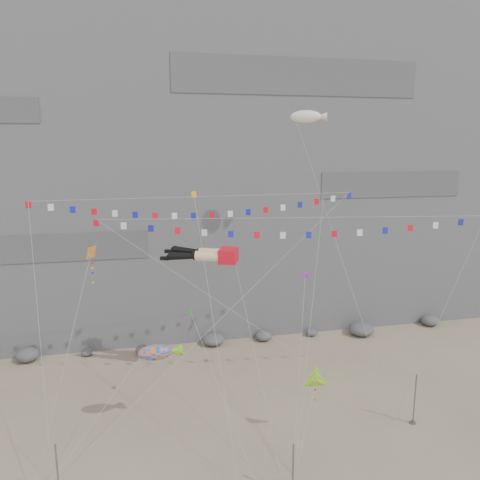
# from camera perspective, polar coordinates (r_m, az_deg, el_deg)

# --- Properties ---
(ground) EXTENTS (120.00, 120.00, 0.00)m
(ground) POSITION_cam_1_polar(r_m,az_deg,el_deg) (40.75, 0.77, -22.19)
(ground) COLOR #9D8A6C
(ground) RESTS_ON ground
(cliff) EXTENTS (80.00, 28.00, 50.00)m
(cliff) POSITION_cam_1_polar(r_m,az_deg,el_deg) (65.56, -5.61, 13.51)
(cliff) COLOR slate
(cliff) RESTS_ON ground
(talus_boulders) EXTENTS (60.00, 3.00, 1.20)m
(talus_boulders) POSITION_cam_1_polar(r_m,az_deg,el_deg) (55.20, -3.26, -12.03)
(talus_boulders) COLOR #5E5E63
(talus_boulders) RESTS_ON ground
(anchor_pole_left) EXTENTS (0.12, 0.12, 4.22)m
(anchor_pole_left) POSITION_cam_1_polar(r_m,az_deg,el_deg) (35.15, -21.35, -25.01)
(anchor_pole_left) COLOR slate
(anchor_pole_left) RESTS_ON ground
(anchor_pole_center) EXTENTS (0.12, 0.12, 3.75)m
(anchor_pole_center) POSITION_cam_1_polar(r_m,az_deg,el_deg) (34.01, 6.47, -26.11)
(anchor_pole_center) COLOR slate
(anchor_pole_center) RESTS_ON ground
(anchor_pole_right) EXTENTS (0.12, 0.12, 4.36)m
(anchor_pole_right) POSITION_cam_1_polar(r_m,az_deg,el_deg) (42.88, 20.52, -17.73)
(anchor_pole_right) COLOR slate
(anchor_pole_right) RESTS_ON ground
(legs_kite) EXTENTS (7.16, 18.50, 20.00)m
(legs_kite) POSITION_cam_1_polar(r_m,az_deg,el_deg) (42.60, -3.96, -1.81)
(legs_kite) COLOR red
(legs_kite) RESTS_ON ground
(flag_banner_upper) EXTENTS (28.30, 11.59, 24.28)m
(flag_banner_upper) POSITION_cam_1_polar(r_m,az_deg,el_deg) (41.21, -4.61, 5.27)
(flag_banner_upper) COLOR red
(flag_banner_upper) RESTS_ON ground
(flag_banner_lower) EXTENTS (32.16, 6.99, 19.27)m
(flag_banner_lower) POSITION_cam_1_polar(r_m,az_deg,el_deg) (38.86, 6.88, 2.69)
(flag_banner_lower) COLOR red
(flag_banner_lower) RESTS_ON ground
(harlequin_kite) EXTENTS (5.01, 7.33, 16.57)m
(harlequin_kite) POSITION_cam_1_polar(r_m,az_deg,el_deg) (36.07, -17.71, -1.55)
(harlequin_kite) COLOR red
(harlequin_kite) RESTS_ON ground
(fish_windsock) EXTENTS (10.10, 6.97, 12.29)m
(fish_windsock) POSITION_cam_1_polar(r_m,az_deg,el_deg) (37.68, -10.30, -13.35)
(fish_windsock) COLOR #F6610C
(fish_windsock) RESTS_ON ground
(delta_kite) EXTENTS (4.74, 5.68, 8.17)m
(delta_kite) POSITION_cam_1_polar(r_m,az_deg,el_deg) (37.35, 9.19, -16.56)
(delta_kite) COLOR #E4AD0B
(delta_kite) RESTS_ON ground
(blimp_windsock) EXTENTS (6.18, 14.02, 28.49)m
(blimp_windsock) POSITION_cam_1_polar(r_m,az_deg,el_deg) (46.43, 8.04, 14.60)
(blimp_windsock) COLOR white
(blimp_windsock) RESTS_ON ground
(small_kite_a) EXTENTS (1.73, 14.54, 23.05)m
(small_kite_a) POSITION_cam_1_polar(r_m,az_deg,el_deg) (40.39, -5.56, 4.98)
(small_kite_a) COLOR orange
(small_kite_a) RESTS_ON ground
(small_kite_b) EXTENTS (5.38, 11.95, 16.47)m
(small_kite_b) POSITION_cam_1_polar(r_m,az_deg,el_deg) (42.64, 7.94, -4.47)
(small_kite_b) COLOR purple
(small_kite_b) RESTS_ON ground
(small_kite_c) EXTENTS (3.94, 11.70, 14.76)m
(small_kite_c) POSITION_cam_1_polar(r_m,az_deg,el_deg) (38.53, -5.95, -9.00)
(small_kite_c) COLOR green
(small_kite_c) RESTS_ON ground
(small_kite_d) EXTENTS (7.48, 13.98, 23.09)m
(small_kite_d) POSITION_cam_1_polar(r_m,az_deg,el_deg) (43.60, 10.01, 3.75)
(small_kite_d) COLOR gold
(small_kite_d) RESTS_ON ground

